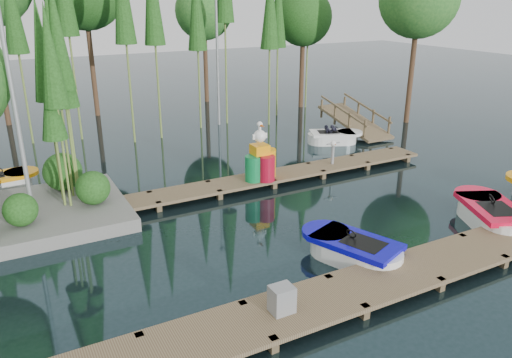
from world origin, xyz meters
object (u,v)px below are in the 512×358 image
boat_blue (353,251)px  boat_red (491,215)px  yellow_barrel (266,163)px  drum_cluster (261,162)px  utility_cabinet (282,299)px

boat_blue → boat_red: bearing=-23.7°
yellow_barrel → drum_cluster: bearing=-152.2°
yellow_barrel → drum_cluster: size_ratio=0.49×
boat_blue → utility_cabinet: size_ratio=5.28×
boat_red → boat_blue: bearing=-158.2°
yellow_barrel → utility_cabinet: bearing=-117.1°
utility_cabinet → drum_cluster: size_ratio=0.28×
yellow_barrel → drum_cluster: 0.34m
boat_blue → drum_cluster: bearing=64.7°
utility_cabinet → yellow_barrel: bearing=62.9°
utility_cabinet → drum_cluster: drum_cluster is taller
boat_blue → drum_cluster: (0.40, 5.48, 0.62)m
utility_cabinet → yellow_barrel: yellow_barrel is taller
boat_red → utility_cabinet: (-7.66, -1.14, 0.30)m
boat_blue → boat_red: 4.78m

